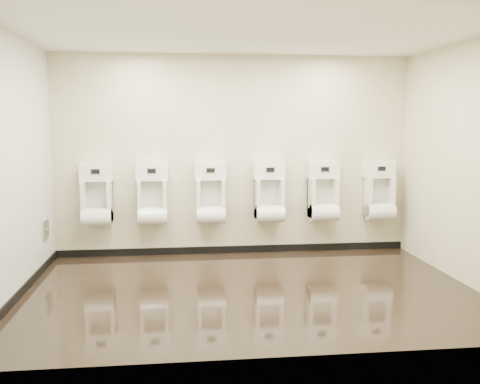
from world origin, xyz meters
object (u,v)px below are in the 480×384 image
object	(u,v)px
urinal_3	(269,196)
urinal_5	(379,194)
urinal_1	(152,198)
urinal_4	(323,195)
access_panel	(46,230)
urinal_0	(97,199)
urinal_2	(210,197)

from	to	relation	value
urinal_3	urinal_5	size ratio (longest dim) A/B	1.00
urinal_1	urinal_5	size ratio (longest dim) A/B	1.00
urinal_4	urinal_5	xyz separation A→B (m)	(0.83, 0.00, 0.00)
urinal_1	urinal_4	xyz separation A→B (m)	(2.41, 0.00, 0.00)
urinal_1	access_panel	bearing A→B (deg)	-163.31
urinal_3	urinal_0	bearing A→B (deg)	180.00
urinal_0	urinal_1	world-z (taller)	same
urinal_4	urinal_1	bearing A→B (deg)	180.00
urinal_1	urinal_3	xyz separation A→B (m)	(1.63, 0.00, 0.00)
access_panel	urinal_3	xyz separation A→B (m)	(2.96, 0.40, 0.33)
access_panel	urinal_5	xyz separation A→B (m)	(4.57, 0.40, 0.33)
access_panel	urinal_2	size ratio (longest dim) A/B	0.30
urinal_0	urinal_4	world-z (taller)	same
access_panel	urinal_3	size ratio (longest dim) A/B	0.30
urinal_2	urinal_3	world-z (taller)	same
urinal_2	urinal_4	xyz separation A→B (m)	(1.61, 0.00, 0.00)
urinal_0	urinal_5	world-z (taller)	same
access_panel	urinal_1	world-z (taller)	urinal_1
access_panel	urinal_0	world-z (taller)	urinal_0
urinal_5	urinal_0	bearing A→B (deg)	180.00
urinal_1	urinal_5	xyz separation A→B (m)	(3.23, 0.00, 0.00)
access_panel	urinal_4	bearing A→B (deg)	6.12
urinal_2	urinal_5	distance (m)	2.44
urinal_0	urinal_3	world-z (taller)	same
access_panel	urinal_0	xyz separation A→B (m)	(0.59, 0.40, 0.33)
urinal_1	urinal_3	distance (m)	1.63
urinal_2	urinal_5	world-z (taller)	same
urinal_3	urinal_4	world-z (taller)	same
urinal_1	urinal_3	bearing A→B (deg)	0.00
urinal_0	urinal_5	bearing A→B (deg)	0.00
urinal_0	urinal_4	bearing A→B (deg)	0.00
urinal_3	urinal_1	bearing A→B (deg)	180.00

